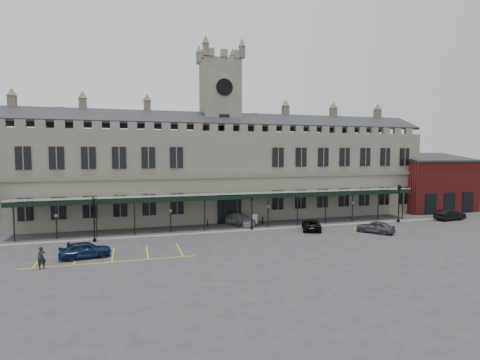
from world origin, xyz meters
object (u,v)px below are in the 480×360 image
object	(u,v)px
lamp_post_right	(399,199)
car_van	(311,225)
clock_tower	(220,125)
car_left_a	(85,250)
sign_board	(255,219)
car_right_a	(375,227)
person_b	(68,251)
lamp_post_mid	(252,210)
station_building	(220,172)
traffic_cone	(354,229)
car_taxi	(240,219)
person_a	(42,258)
car_right_b	(450,215)
lamp_post_left	(94,215)

from	to	relation	value
lamp_post_right	car_van	distance (m)	13.77
clock_tower	car_left_a	world-z (taller)	clock_tower
lamp_post_right	sign_board	bearing A→B (deg)	167.46
car_left_a	clock_tower	bearing A→B (deg)	-51.86
car_right_a	person_b	world-z (taller)	person_b
car_left_a	car_van	size ratio (longest dim) A/B	0.95
lamp_post_mid	car_left_a	xyz separation A→B (m)	(-17.60, -6.94, -1.76)
station_building	lamp_post_mid	world-z (taller)	station_building
lamp_post_mid	traffic_cone	world-z (taller)	lamp_post_mid
car_taxi	car_van	xyz separation A→B (m)	(7.25, -5.64, -0.10)
car_right_a	person_a	xyz separation A→B (m)	(-33.74, -4.07, 0.19)
traffic_cone	clock_tower	bearing A→B (deg)	130.62
car_van	car_right_b	size ratio (longest dim) A/B	1.00
station_building	car_taxi	size ratio (longest dim) A/B	11.92
car_taxi	person_a	world-z (taller)	person_a
station_building	person_a	size ratio (longest dim) A/B	33.65
sign_board	car_right_b	world-z (taller)	car_right_b
lamp_post_mid	car_van	world-z (taller)	lamp_post_mid
lamp_post_left	car_van	world-z (taller)	lamp_post_left
clock_tower	lamp_post_mid	xyz separation A→B (m)	(1.34, -10.43, -10.62)
car_left_a	person_b	distance (m)	1.39
lamp_post_right	car_taxi	distance (m)	21.30
car_left_a	lamp_post_right	bearing A→B (deg)	-88.86
car_van	person_a	world-z (taller)	person_a
traffic_cone	car_right_a	distance (m)	2.35
station_building	sign_board	distance (m)	9.25
lamp_post_mid	lamp_post_right	bearing A→B (deg)	-0.89
lamp_post_left	car_left_a	bearing A→B (deg)	-92.16
lamp_post_right	person_a	bearing A→B (deg)	-167.56
lamp_post_right	car_right_b	world-z (taller)	lamp_post_right
car_right_b	sign_board	bearing A→B (deg)	73.89
person_a	sign_board	bearing A→B (deg)	10.23
lamp_post_right	person_a	distance (m)	41.98
person_b	car_right_b	bearing A→B (deg)	153.95
car_taxi	car_right_b	size ratio (longest dim) A/B	1.12
station_building	lamp_post_left	xyz separation A→B (m)	(-16.03, -11.08, -3.70)
lamp_post_left	car_taxi	size ratio (longest dim) A/B	0.93
lamp_post_mid	lamp_post_right	xyz separation A→B (m)	(20.40, -0.32, 0.54)
traffic_cone	car_taxi	world-z (taller)	car_taxi
station_building	lamp_post_right	world-z (taller)	station_building
clock_tower	car_left_a	xyz separation A→B (m)	(-16.26, -17.37, -12.38)
station_building	car_right_b	distance (m)	32.14
lamp_post_right	car_left_a	distance (m)	38.64
car_taxi	car_right_a	size ratio (longest dim) A/B	1.22
lamp_post_left	person_a	xyz separation A→B (m)	(-3.17, -8.61, -1.88)
station_building	car_left_a	size ratio (longest dim) A/B	14.00
lamp_post_mid	station_building	bearing A→B (deg)	97.38
car_left_a	car_van	world-z (taller)	car_left_a
car_right_a	person_a	bearing A→B (deg)	-29.65
person_b	lamp_post_left	bearing A→B (deg)	-136.60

